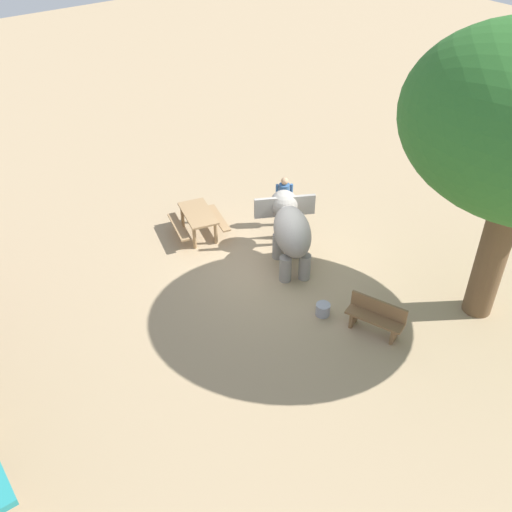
{
  "coord_description": "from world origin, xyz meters",
  "views": [
    {
      "loc": [
        -9.91,
        8.17,
        9.93
      ],
      "look_at": [
        -0.13,
        0.9,
        0.8
      ],
      "focal_mm": 41.03,
      "sensor_mm": 36.0,
      "label": 1
    }
  ],
  "objects_px": {
    "picnic_table_near": "(198,218)",
    "feed_bucket": "(323,309)",
    "elephant": "(290,228)",
    "person_handler": "(284,198)",
    "wooden_bench": "(376,316)"
  },
  "relations": [
    {
      "from": "person_handler",
      "to": "feed_bucket",
      "type": "bearing_deg",
      "value": 8.24
    },
    {
      "from": "elephant",
      "to": "picnic_table_near",
      "type": "xyz_separation_m",
      "value": [
        2.61,
        1.3,
        -0.54
      ]
    },
    {
      "from": "feed_bucket",
      "to": "wooden_bench",
      "type": "bearing_deg",
      "value": -152.72
    },
    {
      "from": "elephant",
      "to": "feed_bucket",
      "type": "distance_m",
      "value": 2.5
    },
    {
      "from": "elephant",
      "to": "wooden_bench",
      "type": "xyz_separation_m",
      "value": [
        -3.37,
        0.09,
        -0.65
      ]
    },
    {
      "from": "elephant",
      "to": "feed_bucket",
      "type": "xyz_separation_m",
      "value": [
        -2.2,
        0.7,
        -0.96
      ]
    },
    {
      "from": "elephant",
      "to": "person_handler",
      "type": "bearing_deg",
      "value": -6.36
    },
    {
      "from": "person_handler",
      "to": "wooden_bench",
      "type": "relative_size",
      "value": 1.12
    },
    {
      "from": "elephant",
      "to": "feed_bucket",
      "type": "relative_size",
      "value": 6.87
    },
    {
      "from": "wooden_bench",
      "to": "feed_bucket",
      "type": "height_order",
      "value": "wooden_bench"
    },
    {
      "from": "picnic_table_near",
      "to": "feed_bucket",
      "type": "bearing_deg",
      "value": 21.5
    },
    {
      "from": "picnic_table_near",
      "to": "elephant",
      "type": "bearing_deg",
      "value": 40.83
    },
    {
      "from": "elephant",
      "to": "picnic_table_near",
      "type": "height_order",
      "value": "elephant"
    },
    {
      "from": "person_handler",
      "to": "wooden_bench",
      "type": "distance_m",
      "value": 5.07
    },
    {
      "from": "elephant",
      "to": "person_handler",
      "type": "relative_size",
      "value": 1.53
    }
  ]
}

